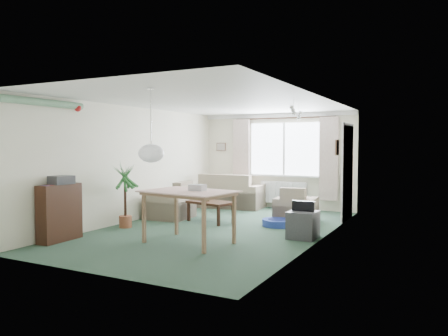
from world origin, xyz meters
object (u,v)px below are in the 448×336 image
at_px(bookshelf, 60,213).
at_px(tv_cube, 303,225).
at_px(armchair_left, 170,200).
at_px(houseplant, 125,196).
at_px(dining_table, 189,218).
at_px(coffee_table, 211,212).
at_px(sofa, 230,190).
at_px(armchair_corner, 296,204).
at_px(pet_bed, 279,222).

distance_m(bookshelf, tv_cube, 4.10).
xyz_separation_m(armchair_left, houseplant, (-0.15, -1.29, 0.21)).
relative_size(houseplant, dining_table, 0.92).
relative_size(coffee_table, bookshelf, 1.02).
bearing_deg(houseplant, dining_table, -18.04).
bearing_deg(armchair_left, houseplant, -10.63).
relative_size(sofa, tv_cube, 3.37).
distance_m(armchair_corner, tv_cube, 1.64).
relative_size(houseplant, tv_cube, 2.40).
distance_m(armchair_corner, houseplant, 3.48).
distance_m(bookshelf, pet_bed, 4.08).
relative_size(armchair_left, houseplant, 0.73).
height_order(armchair_corner, tv_cube, armchair_corner).
distance_m(sofa, dining_table, 4.20).
distance_m(armchair_corner, pet_bed, 0.70).
bearing_deg(dining_table, bookshelf, -157.25).
relative_size(coffee_table, dining_table, 0.72).
height_order(dining_table, pet_bed, dining_table).
relative_size(sofa, bookshelf, 1.82).
bearing_deg(pet_bed, coffee_table, -169.87).
height_order(bookshelf, houseplant, houseplant).
bearing_deg(armchair_left, sofa, 165.32).
distance_m(dining_table, pet_bed, 2.28).
relative_size(armchair_corner, dining_table, 0.61).
relative_size(armchair_corner, pet_bed, 1.23).
bearing_deg(armchair_corner, coffee_table, 23.79).
bearing_deg(pet_bed, sofa, 137.15).
xyz_separation_m(bookshelf, dining_table, (2.00, 0.84, -0.06)).
distance_m(sofa, armchair_corner, 2.53).
relative_size(houseplant, pet_bed, 1.84).
xyz_separation_m(sofa, pet_bed, (2.04, -1.89, -0.36)).
xyz_separation_m(armchair_corner, houseplant, (-2.73, -2.14, 0.25)).
relative_size(dining_table, tv_cube, 2.62).
height_order(sofa, dining_table, sofa).
bearing_deg(armchair_left, tv_cube, 74.29).
xyz_separation_m(armchair_left, tv_cube, (3.20, -0.66, -0.17)).
height_order(armchair_corner, houseplant, houseplant).
bearing_deg(tv_cube, bookshelf, -149.95).
bearing_deg(coffee_table, armchair_left, 179.01).
bearing_deg(sofa, armchair_corner, 145.35).
distance_m(armchair_left, bookshelf, 2.75).
bearing_deg(dining_table, armchair_corner, 71.39).
bearing_deg(houseplant, tv_cube, 10.68).
relative_size(coffee_table, pet_bed, 1.45).
xyz_separation_m(armchair_corner, dining_table, (-0.92, -2.73, 0.05)).
bearing_deg(sofa, dining_table, 103.10).
height_order(coffee_table, houseplant, houseplant).
distance_m(tv_cube, pet_bed, 1.19).
bearing_deg(coffee_table, pet_bed, 10.13).
distance_m(armchair_corner, coffee_table, 1.79).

